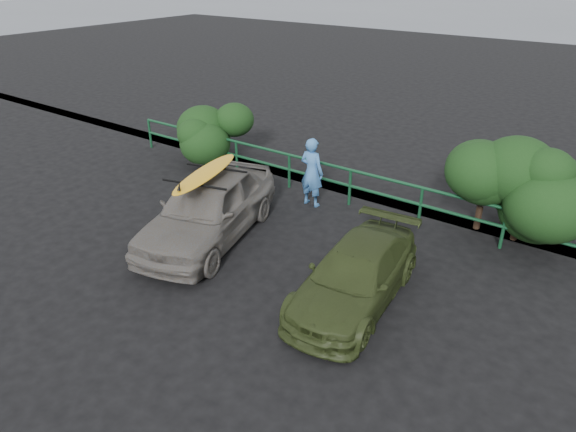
% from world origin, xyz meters
% --- Properties ---
extents(ground, '(80.00, 80.00, 0.00)m').
position_xyz_m(ground, '(0.00, 0.00, 0.00)').
color(ground, black).
extents(guardrail, '(14.00, 0.08, 1.04)m').
position_xyz_m(guardrail, '(0.00, 5.00, 0.52)').
color(guardrail, '#154C2A').
rests_on(guardrail, ground).
extents(shrub_left, '(3.20, 2.40, 2.59)m').
position_xyz_m(shrub_left, '(-4.80, 5.40, 1.29)').
color(shrub_left, '#193B15').
rests_on(shrub_left, ground).
extents(shrub_right, '(3.20, 2.40, 2.24)m').
position_xyz_m(shrub_right, '(5.00, 5.50, 1.12)').
color(shrub_right, '#193B15').
rests_on(shrub_right, ground).
extents(sedan, '(2.98, 4.91, 1.56)m').
position_xyz_m(sedan, '(-0.78, 1.46, 0.78)').
color(sedan, slate).
rests_on(sedan, ground).
extents(olive_vehicle, '(1.98, 4.04, 1.13)m').
position_xyz_m(olive_vehicle, '(3.24, 1.26, 0.57)').
color(olive_vehicle, '#313E1B').
rests_on(olive_vehicle, ground).
extents(man, '(0.70, 0.47, 1.87)m').
position_xyz_m(man, '(0.16, 4.41, 0.94)').
color(man, '#4483CE').
rests_on(man, ground).
extents(roof_rack, '(1.81, 1.48, 0.05)m').
position_xyz_m(roof_rack, '(-0.78, 1.46, 1.59)').
color(roof_rack, black).
rests_on(roof_rack, sedan).
extents(surfboard, '(1.24, 2.73, 0.08)m').
position_xyz_m(surfboard, '(-0.78, 1.46, 1.66)').
color(surfboard, '#F9AF1A').
rests_on(surfboard, roof_rack).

